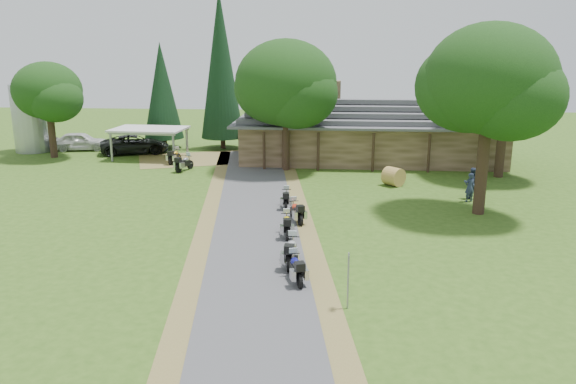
# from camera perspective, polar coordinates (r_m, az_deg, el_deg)

# --- Properties ---
(ground) EXTENTS (120.00, 120.00, 0.00)m
(ground) POSITION_cam_1_polar(r_m,az_deg,el_deg) (23.08, -3.41, -8.08)
(ground) COLOR #325217
(ground) RESTS_ON ground
(driveway) EXTENTS (51.95, 51.95, 0.00)m
(driveway) POSITION_cam_1_polar(r_m,az_deg,el_deg) (26.84, -3.29, -4.76)
(driveway) COLOR #4A4A4C
(driveway) RESTS_ON ground
(lodge) EXTENTS (21.40, 9.40, 4.90)m
(lodge) POSITION_cam_1_polar(r_m,az_deg,el_deg) (45.63, 8.32, 6.32)
(lodge) COLOR brown
(lodge) RESTS_ON ground
(silo) EXTENTS (3.29, 3.29, 6.26)m
(silo) POSITION_cam_1_polar(r_m,az_deg,el_deg) (53.55, -24.65, 7.09)
(silo) COLOR gray
(silo) RESTS_ON ground
(carport) EXTENTS (5.97, 4.19, 2.48)m
(carport) POSITION_cam_1_polar(r_m,az_deg,el_deg) (47.14, -13.84, 4.82)
(carport) COLOR silver
(carport) RESTS_ON ground
(car_white_sedan) EXTENTS (3.81, 6.51, 2.03)m
(car_white_sedan) POSITION_cam_1_polar(r_m,az_deg,el_deg) (52.69, -20.36, 5.08)
(car_white_sedan) COLOR silver
(car_white_sedan) RESTS_ON ground
(car_dark_suv) EXTENTS (4.60, 6.73, 2.38)m
(car_dark_suv) POSITION_cam_1_polar(r_m,az_deg,el_deg) (49.68, -15.31, 5.15)
(car_dark_suv) COLOR black
(car_dark_suv) RESTS_ON ground
(motorcycle_row_a) EXTENTS (1.03, 1.82, 1.18)m
(motorcycle_row_a) POSITION_cam_1_polar(r_m,az_deg,el_deg) (21.92, 0.81, -7.63)
(motorcycle_row_a) COLOR navy
(motorcycle_row_a) RESTS_ON ground
(motorcycle_row_b) EXTENTS (0.68, 1.93, 1.31)m
(motorcycle_row_b) POSITION_cam_1_polar(r_m,az_deg,el_deg) (23.47, 0.33, -5.93)
(motorcycle_row_b) COLOR #AAACB2
(motorcycle_row_b) RESTS_ON ground
(motorcycle_row_c) EXTENTS (0.76, 1.82, 1.21)m
(motorcycle_row_c) POSITION_cam_1_polar(r_m,az_deg,el_deg) (27.02, -0.12, -3.26)
(motorcycle_row_c) COLOR #DDC00A
(motorcycle_row_c) RESTS_ON ground
(motorcycle_row_d) EXTENTS (1.17, 1.85, 1.21)m
(motorcycle_row_d) POSITION_cam_1_polar(r_m,az_deg,el_deg) (29.19, 0.85, -1.89)
(motorcycle_row_d) COLOR red
(motorcycle_row_d) RESTS_ON ground
(motorcycle_row_e) EXTENTS (0.65, 1.71, 1.15)m
(motorcycle_row_e) POSITION_cam_1_polar(r_m,az_deg,el_deg) (31.76, -0.18, -0.58)
(motorcycle_row_e) COLOR black
(motorcycle_row_e) RESTS_ON ground
(motorcycle_carport_a) EXTENTS (0.87, 1.87, 1.23)m
(motorcycle_carport_a) POSITION_cam_1_polar(r_m,az_deg,el_deg) (44.80, -11.45, 3.65)
(motorcycle_carport_a) COLOR gold
(motorcycle_carport_a) RESTS_ON ground
(motorcycle_carport_b) EXTENTS (1.23, 1.94, 1.26)m
(motorcycle_carport_b) POSITION_cam_1_polar(r_m,az_deg,el_deg) (41.90, -10.50, 2.98)
(motorcycle_carport_b) COLOR slate
(motorcycle_carport_b) RESTS_ON ground
(person_a) EXTENTS (0.69, 0.60, 2.02)m
(person_a) POSITION_cam_1_polar(r_m,az_deg,el_deg) (34.59, 17.99, 0.70)
(person_a) COLOR #2D3854
(person_a) RESTS_ON ground
(person_b) EXTENTS (0.68, 0.53, 2.21)m
(person_b) POSITION_cam_1_polar(r_m,az_deg,el_deg) (35.35, 18.18, 1.13)
(person_b) COLOR #2D3854
(person_b) RESTS_ON ground
(hay_bale) EXTENTS (1.64, 1.64, 1.21)m
(hay_bale) POSITION_cam_1_polar(r_m,az_deg,el_deg) (37.45, 10.67, 1.55)
(hay_bale) COLOR olive
(hay_bale) RESTS_ON ground
(sign_post) EXTENTS (0.37, 0.06, 2.06)m
(sign_post) POSITION_cam_1_polar(r_m,az_deg,el_deg) (19.69, 6.13, -9.00)
(sign_post) COLOR gray
(sign_post) RESTS_ON ground
(oak_lodge_left) EXTENTS (7.29, 7.29, 10.26)m
(oak_lodge_left) POSITION_cam_1_polar(r_m,az_deg,el_deg) (40.89, -0.23, 9.31)
(oak_lodge_left) COLOR black
(oak_lodge_left) RESTS_ON ground
(oak_lodge_right) EXTENTS (6.77, 6.77, 10.96)m
(oak_lodge_right) POSITION_cam_1_polar(r_m,az_deg,el_deg) (41.30, 21.24, 8.88)
(oak_lodge_right) COLOR black
(oak_lodge_right) RESTS_ON ground
(oak_driveway) EXTENTS (6.78, 6.78, 11.72)m
(oak_driveway) POSITION_cam_1_polar(r_m,az_deg,el_deg) (31.43, 19.61, 8.23)
(oak_driveway) COLOR black
(oak_driveway) RESTS_ON ground
(oak_silo) EXTENTS (5.42, 5.42, 8.78)m
(oak_silo) POSITION_cam_1_polar(r_m,az_deg,el_deg) (49.71, -23.12, 8.24)
(oak_silo) COLOR black
(oak_silo) RESTS_ON ground
(cedar_near) EXTENTS (3.76, 3.76, 13.71)m
(cedar_near) POSITION_cam_1_polar(r_m,az_deg,el_deg) (50.29, -6.83, 12.16)
(cedar_near) COLOR black
(cedar_near) RESTS_ON ground
(cedar_far) EXTENTS (3.48, 3.48, 9.30)m
(cedar_far) POSITION_cam_1_polar(r_m,az_deg,el_deg) (51.42, -12.66, 9.50)
(cedar_far) COLOR black
(cedar_far) RESTS_ON ground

